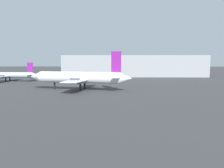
% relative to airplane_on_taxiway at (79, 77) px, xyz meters
% --- Properties ---
extents(airplane_on_taxiway, '(31.72, 20.97, 11.26)m').
position_rel_airplane_on_taxiway_xyz_m(airplane_on_taxiway, '(0.00, 0.00, 0.00)').
color(airplane_on_taxiway, white).
rests_on(airplane_on_taxiway, ground_plane).
extents(airplane_distant, '(28.68, 18.69, 7.84)m').
position_rel_airplane_on_taxiway_xyz_m(airplane_distant, '(-35.38, 25.54, -1.05)').
color(airplane_distant, '#B2BCCC').
rests_on(airplane_distant, ground_plane).
extents(terminal_building, '(76.50, 24.53, 11.38)m').
position_rel_airplane_on_taxiway_xyz_m(terminal_building, '(20.04, 61.02, 1.93)').
color(terminal_building, '#999EA3').
rests_on(terminal_building, ground_plane).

